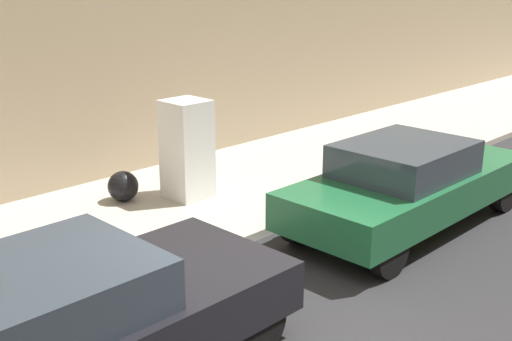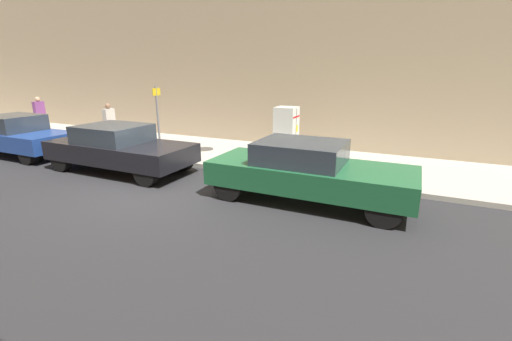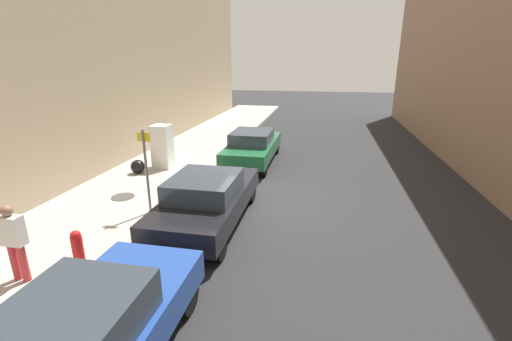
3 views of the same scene
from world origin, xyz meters
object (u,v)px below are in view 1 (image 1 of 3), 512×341
object	(u,v)px
parked_sedan_green	(409,183)
discarded_refrigerator	(187,149)
trash_bag	(123,186)
parked_sedan_dark	(66,325)

from	to	relation	value
parked_sedan_green	discarded_refrigerator	bearing A→B (deg)	-152.02
parked_sedan_green	trash_bag	bearing A→B (deg)	-145.53
discarded_refrigerator	trash_bag	xyz separation A→B (m)	(-0.60, -0.92, -0.58)
trash_bag	parked_sedan_green	size ratio (longest dim) A/B	0.11
trash_bag	parked_sedan_green	bearing A→B (deg)	34.47
discarded_refrigerator	parked_sedan_dark	size ratio (longest dim) A/B	0.37
discarded_refrigerator	parked_sedan_green	bearing A→B (deg)	27.98
trash_bag	parked_sedan_green	xyz separation A→B (m)	(3.85, 2.64, 0.34)
trash_bag	parked_sedan_dark	xyz separation A→B (m)	(3.85, -3.21, 0.34)
trash_bag	discarded_refrigerator	bearing A→B (deg)	56.79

